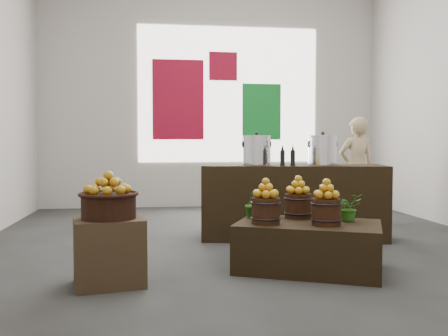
{
  "coord_description": "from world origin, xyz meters",
  "views": [
    {
      "loc": [
        -0.97,
        -5.39,
        1.16
      ],
      "look_at": [
        -0.3,
        -0.4,
        0.89
      ],
      "focal_mm": 40.0,
      "sensor_mm": 36.0,
      "label": 1
    }
  ],
  "objects": [
    {
      "name": "ground",
      "position": [
        0.0,
        0.0,
        0.0
      ],
      "size": [
        7.0,
        7.0,
        0.0
      ],
      "primitive_type": "plane",
      "color": "#373835",
      "rests_on": "ground"
    },
    {
      "name": "back_wall",
      "position": [
        0.0,
        3.5,
        2.0
      ],
      "size": [
        6.0,
        0.04,
        4.0
      ],
      "primitive_type": "cube",
      "color": "#B9B2AB",
      "rests_on": "ground"
    },
    {
      "name": "back_opening",
      "position": [
        0.3,
        3.48,
        2.0
      ],
      "size": [
        3.2,
        0.02,
        2.4
      ],
      "primitive_type": "cube",
      "color": "white",
      "rests_on": "back_wall"
    },
    {
      "name": "deco_red_left",
      "position": [
        -0.6,
        3.47,
        1.9
      ],
      "size": [
        0.9,
        0.04,
        1.4
      ],
      "primitive_type": "cube",
      "color": "maroon",
      "rests_on": "back_wall"
    },
    {
      "name": "deco_green_right",
      "position": [
        0.9,
        3.47,
        1.7
      ],
      "size": [
        0.7,
        0.04,
        1.0
      ],
      "primitive_type": "cube",
      "color": "#137C28",
      "rests_on": "back_wall"
    },
    {
      "name": "deco_red_upper",
      "position": [
        0.2,
        3.47,
        2.5
      ],
      "size": [
        0.5,
        0.04,
        0.5
      ],
      "primitive_type": "cube",
      "color": "maroon",
      "rests_on": "back_wall"
    },
    {
      "name": "crate",
      "position": [
        -1.36,
        -1.32,
        0.27
      ],
      "size": [
        0.62,
        0.54,
        0.54
      ],
      "primitive_type": "cube",
      "rotation": [
        0.0,
        0.0,
        0.19
      ],
      "color": "#463220",
      "rests_on": "ground"
    },
    {
      "name": "wicker_basket",
      "position": [
        -1.36,
        -1.32,
        0.64
      ],
      "size": [
        0.43,
        0.43,
        0.2
      ],
      "primitive_type": "cylinder",
      "color": "black",
      "rests_on": "crate"
    },
    {
      "name": "apples_in_basket",
      "position": [
        -1.36,
        -1.32,
        0.83
      ],
      "size": [
        0.34,
        0.34,
        0.18
      ],
      "primitive_type": null,
      "color": "#8F1404",
      "rests_on": "wicker_basket"
    },
    {
      "name": "display_table",
      "position": [
        0.37,
        -1.09,
        0.22
      ],
      "size": [
        1.46,
        1.21,
        0.43
      ],
      "primitive_type": "cube",
      "rotation": [
        0.0,
        0.0,
        -0.42
      ],
      "color": "black",
      "rests_on": "ground"
    },
    {
      "name": "apple_bucket_front_left",
      "position": [
        -0.02,
        -1.1,
        0.55
      ],
      "size": [
        0.25,
        0.25,
        0.23
      ],
      "primitive_type": "cylinder",
      "color": "black",
      "rests_on": "display_table"
    },
    {
      "name": "apples_in_bucket_front_left",
      "position": [
        -0.02,
        -1.1,
        0.75
      ],
      "size": [
        0.19,
        0.19,
        0.17
      ],
      "primitive_type": null,
      "color": "#8F1404",
      "rests_on": "apple_bucket_front_left"
    },
    {
      "name": "apple_bucket_front_right",
      "position": [
        0.48,
        -1.24,
        0.55
      ],
      "size": [
        0.25,
        0.25,
        0.23
      ],
      "primitive_type": "cylinder",
      "color": "black",
      "rests_on": "display_table"
    },
    {
      "name": "apples_in_bucket_front_right",
      "position": [
        0.48,
        -1.24,
        0.75
      ],
      "size": [
        0.19,
        0.19,
        0.17
      ],
      "primitive_type": null,
      "color": "#8F1404",
      "rests_on": "apple_bucket_front_right"
    },
    {
      "name": "apple_bucket_rear",
      "position": [
        0.35,
        -0.82,
        0.55
      ],
      "size": [
        0.25,
        0.25,
        0.23
      ],
      "primitive_type": "cylinder",
      "color": "black",
      "rests_on": "display_table"
    },
    {
      "name": "apples_in_bucket_rear",
      "position": [
        0.35,
        -0.82,
        0.75
      ],
      "size": [
        0.19,
        0.19,
        0.17
      ],
      "primitive_type": null,
      "color": "#8F1404",
      "rests_on": "apple_bucket_rear"
    },
    {
      "name": "herb_garnish_right",
      "position": [
        0.76,
        -1.06,
        0.56
      ],
      "size": [
        0.27,
        0.25,
        0.25
      ],
      "primitive_type": "imported",
      "rotation": [
        0.0,
        0.0,
        0.25
      ],
      "color": "#235E13",
      "rests_on": "display_table"
    },
    {
      "name": "herb_garnish_left",
      "position": [
        -0.07,
        -0.75,
        0.57
      ],
      "size": [
        0.16,
        0.13,
        0.28
      ],
      "primitive_type": "imported",
      "rotation": [
        0.0,
        0.0,
        -0.08
      ],
      "color": "#235E13",
      "rests_on": "display_table"
    },
    {
      "name": "counter",
      "position": [
        0.64,
        0.4,
        0.44
      ],
      "size": [
        2.24,
        1.05,
        0.88
      ],
      "primitive_type": "cube",
      "rotation": [
        0.0,
        0.0,
        -0.18
      ],
      "color": "black",
      "rests_on": "ground"
    },
    {
      "name": "stock_pot_left",
      "position": [
        0.21,
        0.48,
        1.05
      ],
      "size": [
        0.33,
        0.33,
        0.33
      ],
      "primitive_type": "cylinder",
      "color": "silver",
      "rests_on": "counter"
    },
    {
      "name": "stock_pot_center",
      "position": [
        0.98,
        0.34,
        1.05
      ],
      "size": [
        0.33,
        0.33,
        0.33
      ],
      "primitive_type": "cylinder",
      "color": "silver",
      "rests_on": "counter"
    },
    {
      "name": "oil_cruets",
      "position": [
        0.61,
        0.19,
        1.0
      ],
      "size": [
        0.16,
        0.09,
        0.24
      ],
      "primitive_type": null,
      "rotation": [
        0.0,
        0.0,
        -0.18
      ],
      "color": "black",
      "rests_on": "counter"
    },
    {
      "name": "shopper",
      "position": [
        1.97,
        1.69,
        0.76
      ],
      "size": [
        0.58,
        0.4,
        1.53
      ],
      "primitive_type": "imported",
      "rotation": [
        0.0,
        0.0,
        3.21
      ],
      "color": "tan",
      "rests_on": "ground"
    }
  ]
}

